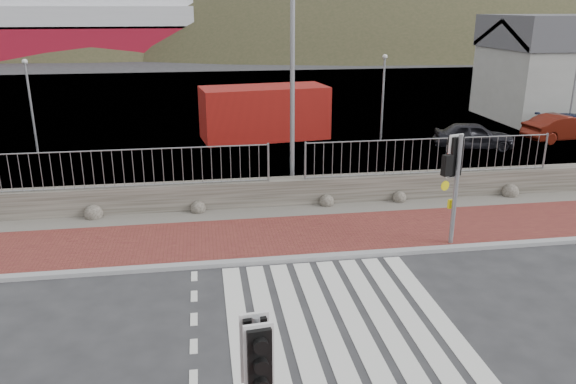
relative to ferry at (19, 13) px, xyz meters
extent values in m
plane|color=#28282B|center=(24.65, -67.90, -5.36)|extent=(220.00, 220.00, 0.00)
cube|color=brown|center=(24.65, -63.40, -5.32)|extent=(40.00, 3.00, 0.08)
cube|color=gray|center=(24.65, -64.90, -5.31)|extent=(40.00, 0.25, 0.12)
cube|color=silver|center=(22.55, -67.90, -5.36)|extent=(0.42, 5.60, 0.01)
cube|color=silver|center=(23.15, -67.90, -5.36)|extent=(0.42, 5.60, 0.01)
cube|color=silver|center=(23.75, -67.90, -5.36)|extent=(0.42, 5.60, 0.01)
cube|color=silver|center=(24.35, -67.90, -5.36)|extent=(0.42, 5.60, 0.01)
cube|color=silver|center=(24.95, -67.90, -5.36)|extent=(0.42, 5.60, 0.01)
cube|color=silver|center=(25.55, -67.90, -5.36)|extent=(0.42, 5.60, 0.01)
cube|color=silver|center=(26.15, -67.90, -5.36)|extent=(0.42, 5.60, 0.01)
cube|color=silver|center=(26.75, -67.90, -5.36)|extent=(0.42, 5.60, 0.01)
cube|color=#59544C|center=(24.65, -61.40, -5.33)|extent=(40.00, 1.50, 0.06)
cube|color=#46423A|center=(24.65, -60.60, -4.91)|extent=(40.00, 0.60, 0.90)
cylinder|color=gray|center=(19.85, -60.75, -3.26)|extent=(8.40, 0.04, 0.04)
cylinder|color=gray|center=(24.05, -60.75, -3.86)|extent=(0.07, 0.07, 1.20)
cylinder|color=gray|center=(29.45, -60.75, -3.26)|extent=(8.40, 0.04, 0.04)
cylinder|color=gray|center=(25.25, -60.75, -3.86)|extent=(0.07, 0.07, 1.20)
cylinder|color=gray|center=(33.65, -60.75, -3.86)|extent=(0.07, 0.07, 1.20)
cube|color=#4C4C4F|center=(24.65, -40.00, -5.36)|extent=(120.00, 40.00, 0.50)
cube|color=#3F4C54|center=(24.65, -5.00, -5.36)|extent=(220.00, 50.00, 0.05)
ellipsoid|color=#32341F|center=(9.65, 20.00, -25.36)|extent=(106.40, 68.40, 76.00)
ellipsoid|color=#32341F|center=(54.65, 20.00, -31.36)|extent=(140.00, 90.00, 100.00)
cube|color=black|center=(22.56, -71.89, -3.24)|extent=(0.40, 0.26, 0.99)
sphere|color=#0CE53F|center=(22.56, -71.89, -3.52)|extent=(0.14, 0.14, 0.14)
cylinder|color=gray|center=(28.62, -64.57, -3.81)|extent=(0.12, 0.12, 3.11)
cube|color=#D2BF0C|center=(28.62, -64.57, -4.19)|extent=(0.18, 0.13, 0.24)
cube|color=black|center=(28.62, -64.57, -2.86)|extent=(0.51, 0.39, 1.17)
sphere|color=#0CE53F|center=(28.62, -64.57, -3.19)|extent=(0.17, 0.17, 0.17)
cube|color=black|center=(28.26, -64.70, -3.03)|extent=(0.29, 0.25, 0.56)
cylinder|color=gray|center=(24.98, -59.80, -0.97)|extent=(0.15, 0.15, 8.79)
cube|color=#9C1611|center=(25.08, -50.63, -4.09)|extent=(6.40, 3.36, 2.54)
imported|color=black|center=(34.35, -54.25, -4.75)|extent=(3.81, 2.24, 1.22)
imported|color=#5A160C|center=(39.37, -53.42, -4.72)|extent=(4.04, 1.90, 1.28)
camera|label=1|loc=(22.02, -77.92, 0.90)|focal=35.00mm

